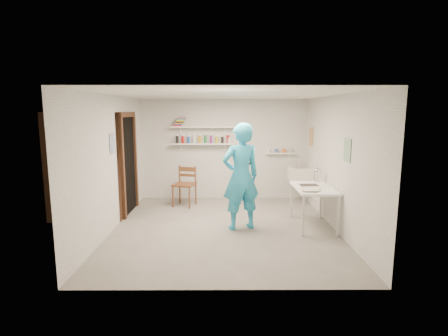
{
  "coord_description": "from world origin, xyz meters",
  "views": [
    {
      "loc": [
        -0.03,
        -6.14,
        2.12
      ],
      "look_at": [
        0.0,
        0.4,
        1.05
      ],
      "focal_mm": 28.0,
      "sensor_mm": 36.0,
      "label": 1
    }
  ],
  "objects_px": {
    "wall_clock": "(244,157)",
    "desk_lamp": "(318,171)",
    "man": "(241,177)",
    "belfast_sink": "(300,174)",
    "work_table": "(313,207)",
    "wooden_chair": "(184,185)"
  },
  "relations": [
    {
      "from": "wall_clock",
      "to": "man",
      "type": "bearing_deg",
      "value": -129.5
    },
    {
      "from": "work_table",
      "to": "desk_lamp",
      "type": "bearing_deg",
      "value": 67.58
    },
    {
      "from": "wall_clock",
      "to": "work_table",
      "type": "xyz_separation_m",
      "value": [
        1.27,
        -0.11,
        -0.91
      ]
    },
    {
      "from": "man",
      "to": "desk_lamp",
      "type": "height_order",
      "value": "man"
    },
    {
      "from": "belfast_sink",
      "to": "work_table",
      "type": "xyz_separation_m",
      "value": [
        -0.11,
        -1.62,
        -0.33
      ]
    },
    {
      "from": "man",
      "to": "work_table",
      "type": "distance_m",
      "value": 1.47
    },
    {
      "from": "belfast_sink",
      "to": "work_table",
      "type": "bearing_deg",
      "value": -93.88
    },
    {
      "from": "work_table",
      "to": "desk_lamp",
      "type": "height_order",
      "value": "desk_lamp"
    },
    {
      "from": "work_table",
      "to": "wooden_chair",
      "type": "bearing_deg",
      "value": 150.25
    },
    {
      "from": "belfast_sink",
      "to": "desk_lamp",
      "type": "bearing_deg",
      "value": -86.33
    },
    {
      "from": "man",
      "to": "work_table",
      "type": "height_order",
      "value": "man"
    },
    {
      "from": "belfast_sink",
      "to": "wall_clock",
      "type": "relative_size",
      "value": 1.74
    },
    {
      "from": "belfast_sink",
      "to": "wooden_chair",
      "type": "relative_size",
      "value": 0.61
    },
    {
      "from": "wall_clock",
      "to": "desk_lamp",
      "type": "relative_size",
      "value": 2.46
    },
    {
      "from": "belfast_sink",
      "to": "wall_clock",
      "type": "xyz_separation_m",
      "value": [
        -1.38,
        -1.51,
        0.58
      ]
    },
    {
      "from": "man",
      "to": "desk_lamp",
      "type": "xyz_separation_m",
      "value": [
        1.52,
        0.55,
        0.01
      ]
    },
    {
      "from": "belfast_sink",
      "to": "man",
      "type": "relative_size",
      "value": 0.31
    },
    {
      "from": "desk_lamp",
      "to": "man",
      "type": "bearing_deg",
      "value": -160.19
    },
    {
      "from": "man",
      "to": "work_table",
      "type": "xyz_separation_m",
      "value": [
        1.34,
        0.1,
        -0.59
      ]
    },
    {
      "from": "belfast_sink",
      "to": "desk_lamp",
      "type": "relative_size",
      "value": 4.28
    },
    {
      "from": "belfast_sink",
      "to": "wooden_chair",
      "type": "height_order",
      "value": "wooden_chair"
    },
    {
      "from": "wooden_chair",
      "to": "belfast_sink",
      "type": "bearing_deg",
      "value": 21.04
    }
  ]
}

